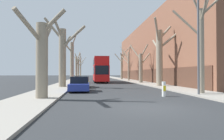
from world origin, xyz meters
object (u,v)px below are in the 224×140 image
(street_tree_left_5, at_px, (81,67))
(parked_car_0, at_px, (80,84))
(street_tree_left_3, at_px, (77,67))
(lamp_post, at_px, (197,26))
(double_decker_bus, at_px, (100,69))
(street_tree_right_3, at_px, (128,63))
(street_tree_left_1, at_px, (63,54))
(street_tree_left_2, at_px, (72,60))
(street_tree_right_4, at_px, (122,65))
(parked_car_1, at_px, (82,82))
(traffic_bollard, at_px, (164,89))
(street_tree_right_1, at_px, (160,55))
(street_tree_right_2, at_px, (141,66))
(street_tree_right_0, at_px, (201,41))
(street_tree_left_4, at_px, (78,67))
(street_tree_left_0, at_px, (42,57))

(street_tree_left_5, height_order, parked_car_0, street_tree_left_5)
(street_tree_left_3, height_order, lamp_post, lamp_post)
(double_decker_bus, xyz_separation_m, lamp_post, (5.94, -23.08, 2.70))
(street_tree_left_5, xyz_separation_m, street_tree_right_3, (11.45, -27.17, 0.08))
(street_tree_left_1, distance_m, street_tree_left_2, 11.82)
(street_tree_left_3, xyz_separation_m, street_tree_right_4, (11.45, 4.48, 0.69))
(street_tree_left_1, bearing_deg, parked_car_1, 9.53)
(lamp_post, bearing_deg, traffic_bollard, -178.91)
(street_tree_right_1, bearing_deg, street_tree_left_2, 135.95)
(lamp_post, bearing_deg, street_tree_right_1, 85.36)
(street_tree_left_2, distance_m, street_tree_right_3, 13.83)
(traffic_bollard, bearing_deg, street_tree_left_2, 111.18)
(double_decker_bus, bearing_deg, street_tree_right_1, -62.33)
(street_tree_right_4, bearing_deg, street_tree_left_5, 121.93)
(street_tree_left_1, relative_size, street_tree_right_3, 1.01)
(double_decker_bus, relative_size, parked_car_0, 2.75)
(street_tree_right_3, bearing_deg, street_tree_right_2, -88.87)
(street_tree_right_3, relative_size, lamp_post, 0.87)
(traffic_bollard, bearing_deg, parked_car_1, 121.42)
(street_tree_left_2, relative_size, street_tree_right_3, 1.10)
(traffic_bollard, bearing_deg, street_tree_right_3, 83.79)
(street_tree_right_0, relative_size, lamp_post, 0.99)
(parked_car_0, bearing_deg, street_tree_left_3, 94.02)
(street_tree_left_2, xyz_separation_m, street_tree_right_1, (11.84, -11.45, 0.04))
(street_tree_left_5, height_order, street_tree_right_2, street_tree_left_5)
(street_tree_right_3, bearing_deg, street_tree_right_0, -89.52)
(street_tree_left_2, height_order, street_tree_right_0, street_tree_right_0)
(street_tree_left_2, relative_size, parked_car_1, 2.11)
(traffic_bollard, bearing_deg, street_tree_left_3, 103.84)
(parked_car_1, bearing_deg, street_tree_left_3, 94.94)
(street_tree_left_1, bearing_deg, street_tree_right_4, 67.51)
(street_tree_left_1, bearing_deg, street_tree_right_3, 59.00)
(street_tree_right_1, bearing_deg, street_tree_left_4, 109.25)
(street_tree_right_2, relative_size, double_decker_bus, 0.61)
(street_tree_right_2, height_order, double_decker_bus, street_tree_right_2)
(street_tree_right_3, relative_size, street_tree_right_4, 0.99)
(street_tree_left_1, relative_size, street_tree_right_1, 0.99)
(street_tree_right_1, height_order, street_tree_right_4, street_tree_right_1)
(street_tree_left_3, height_order, traffic_bollard, street_tree_left_3)
(street_tree_left_0, height_order, double_decker_bus, street_tree_left_0)
(street_tree_left_3, relative_size, parked_car_1, 1.62)
(street_tree_right_0, height_order, street_tree_right_1, street_tree_right_0)
(street_tree_left_2, bearing_deg, street_tree_right_2, -11.74)
(street_tree_right_2, distance_m, lamp_post, 19.33)
(parked_car_0, bearing_deg, street_tree_right_4, 74.10)
(street_tree_right_1, distance_m, traffic_bollard, 11.32)
(street_tree_right_0, distance_m, street_tree_right_1, 9.33)
(street_tree_left_1, bearing_deg, street_tree_right_1, 1.77)
(street_tree_left_2, distance_m, parked_car_0, 17.27)
(street_tree_left_0, distance_m, parked_car_1, 11.50)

